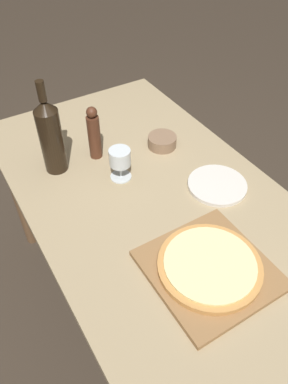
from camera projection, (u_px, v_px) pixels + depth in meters
name	position (u px, v px, depth m)	size (l,w,h in m)	color
ground_plane	(155.00, 310.00, 1.79)	(12.00, 12.00, 0.00)	#382D23
dining_table	(158.00, 220.00, 1.34)	(0.83, 1.56, 0.74)	#9E8966
cutting_board	(209.00, 269.00, 1.07)	(0.33, 0.34, 0.02)	olive
pizza	(210.00, 265.00, 1.05)	(0.30, 0.30, 0.02)	#C68947
wine_bottle	(51.00, 136.00, 1.30)	(0.08, 0.08, 0.35)	black
pepper_mill	(94.00, 134.00, 1.38)	(0.05, 0.05, 0.21)	#4C2819
wine_glass	(120.00, 159.00, 1.31)	(0.08, 0.08, 0.12)	silver
small_bowl	(162.00, 141.00, 1.48)	(0.11, 0.11, 0.05)	#84664C
dinner_plate	(217.00, 185.00, 1.32)	(0.21, 0.21, 0.01)	silver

